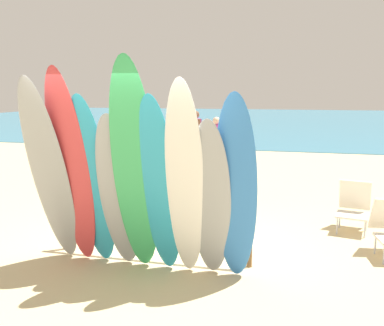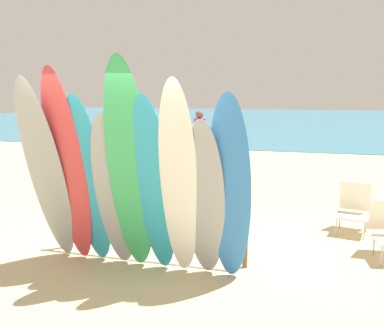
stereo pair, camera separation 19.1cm
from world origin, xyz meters
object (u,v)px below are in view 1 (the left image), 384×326
Objects in this scene: beachgoer_strolling at (224,148)px; beachgoer_midbeach at (195,135)px; surfboard_rack at (153,218)px; surfboard_grey_3 at (118,193)px; beachgoer_near_rack at (216,140)px; surfboard_green_4 at (135,170)px; beachgoer_photographing at (223,163)px; surfboard_grey_7 at (210,201)px; surfboard_grey_0 at (49,173)px; beachgoer_by_water at (158,147)px; surfboard_red_1 at (71,170)px; beach_chair_red at (354,205)px; surfboard_white_6 at (185,183)px; surfboard_blue_8 at (236,190)px; surfboard_teal_2 at (92,183)px; surfboard_teal_5 at (160,188)px.

beachgoer_midbeach is (-1.34, 2.61, 0.02)m from beachgoer_strolling.
surfboard_rack is 0.74m from surfboard_grey_3.
surfboard_grey_3 is at bearing -80.24° from beachgoer_near_rack.
beachgoer_photographing is at bearing 73.65° from surfboard_green_4.
surfboard_grey_0 is at bearing -179.87° from surfboard_grey_7.
beachgoer_by_water is at bearing 103.99° from surfboard_grey_3.
beachgoer_photographing is (1.48, 2.84, -0.32)m from surfboard_red_1.
beachgoer_near_rack is at bearing -79.18° from beachgoer_photographing.
surfboard_grey_7 is 2.47× the size of beach_chair_red.
surfboard_grey_0 is 1.02× the size of surfboard_white_6.
surfboard_red_1 reaches higher than beachgoer_strolling.
beachgoer_midbeach reaches higher than beachgoer_by_water.
surfboard_red_1 is 4.60m from beach_chair_red.
beachgoer_by_water is at bearing 178.30° from beachgoer_strolling.
surfboard_grey_3 is 2.53× the size of beach_chair_red.
beachgoer_strolling is (-0.99, 4.99, -0.18)m from surfboard_blue_8.
beachgoer_midbeach is at bearing 97.89° from surfboard_white_6.
surfboard_green_4 is (0.65, -0.13, 0.22)m from surfboard_teal_2.
beachgoer_photographing is at bearing -14.89° from beachgoer_midbeach.
surfboard_teal_2 reaches higher than beachgoer_photographing.
beachgoer_midbeach is at bearing 96.65° from surfboard_grey_3.
surfboard_grey_0 is at bearing -171.35° from surfboard_red_1.
beachgoer_by_water is at bearing 104.18° from surfboard_teal_2.
surfboard_blue_8 is (2.42, 0.08, -0.10)m from surfboard_grey_0.
surfboard_green_4 is at bearing -174.72° from surfboard_grey_7.
beachgoer_by_water is at bearing 156.48° from beach_chair_red.
surfboard_blue_8 reaches higher than surfboard_teal_2.
surfboard_blue_8 is at bearing 0.52° from surfboard_green_4.
surfboard_white_6 is 5.13m from beachgoer_strolling.
surfboard_rack is at bearing 85.16° from surfboard_green_4.
surfboard_blue_8 is at bearing -64.24° from beachgoer_strolling.
beachgoer_strolling is (0.50, 5.01, -0.05)m from surfboard_grey_3.
beachgoer_midbeach reaches higher than beach_chair_red.
surfboard_white_6 is at bearing -162.08° from surfboard_grey_7.
surfboard_green_4 is at bearing -173.84° from surfboard_blue_8.
surfboard_white_6 reaches higher than surfboard_teal_5.
surfboard_white_6 is (1.27, -0.12, 0.09)m from surfboard_teal_2.
surfboard_grey_7 reaches higher than beachgoer_photographing.
surfboard_teal_5 is 1.53× the size of beachgoer_by_water.
surfboard_red_1 is at bearing -177.52° from surfboard_teal_5.
beachgoer_photographing is 4.30m from beachgoer_near_rack.
surfboard_green_4 reaches higher than beachgoer_near_rack.
beachgoer_strolling reaches higher than beachgoer_by_water.
surfboard_grey_3 reaches higher than beach_chair_red.
beach_chair_red is at bearing 3.32° from beachgoer_midbeach.
surfboard_grey_3 is at bearing -179.18° from surfboard_blue_8.
surfboard_teal_5 is 2.82× the size of beach_chair_red.
surfboard_green_4 reaches higher than beachgoer_strolling.
beachgoer_by_water is at bearing 106.86° from surfboard_white_6.
beachgoer_near_rack is (-1.57, 6.99, -0.24)m from surfboard_blue_8.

